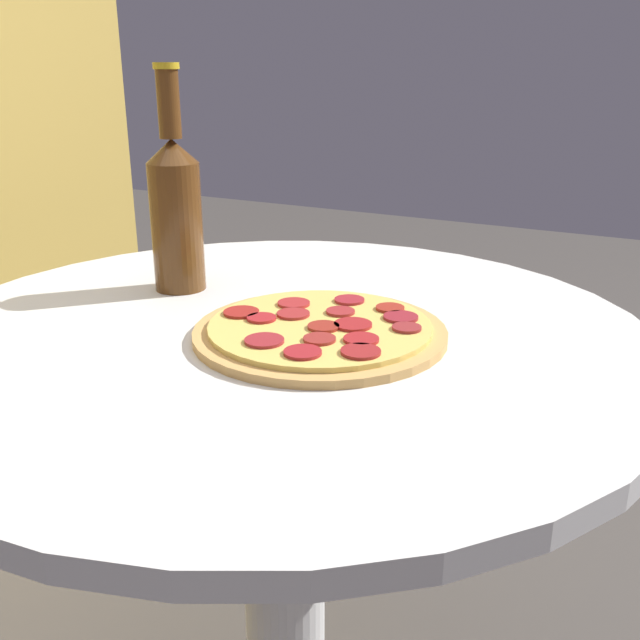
% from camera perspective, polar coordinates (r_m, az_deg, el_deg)
% --- Properties ---
extents(table, '(0.87, 0.87, 0.71)m').
position_cam_1_polar(table, '(0.92, -3.04, -11.49)').
color(table, silver).
rests_on(table, ground_plane).
extents(pizza, '(0.29, 0.29, 0.02)m').
position_cam_1_polar(pizza, '(0.80, 0.03, -0.80)').
color(pizza, tan).
rests_on(pizza, table).
extents(beer_bottle, '(0.07, 0.07, 0.29)m').
position_cam_1_polar(beer_bottle, '(0.98, -11.47, 8.81)').
color(beer_bottle, '#563314').
rests_on(beer_bottle, table).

